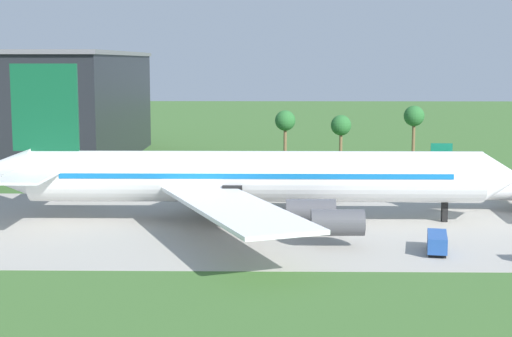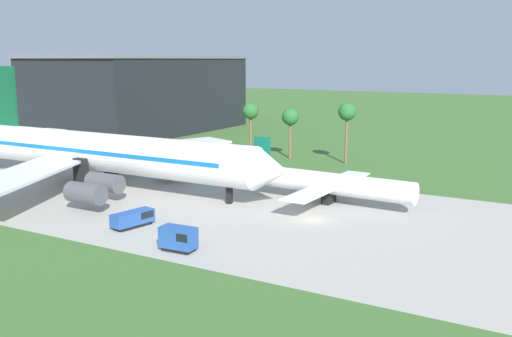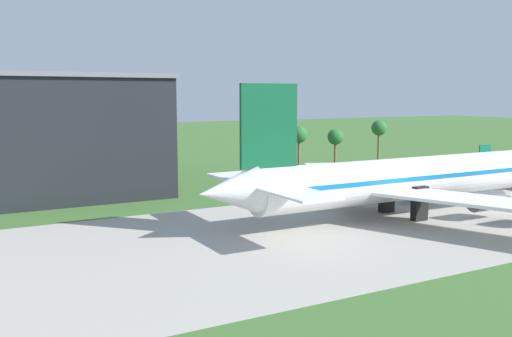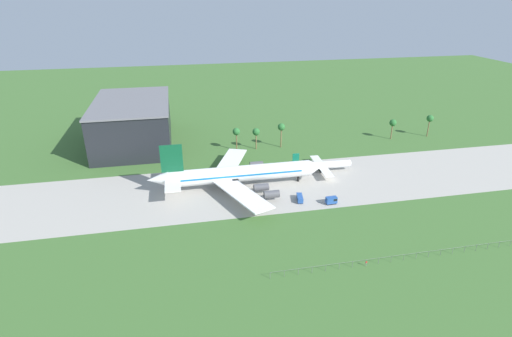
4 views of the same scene
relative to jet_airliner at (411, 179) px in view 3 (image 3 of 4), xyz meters
The scene contains 3 objects.
jet_airliner is the anchor object (origin of this frame).
terminal_building 75.20m from the jet_airliner, 125.61° to the left, with size 36.72×61.20×22.00m.
palm_tree_row 63.66m from the jet_airliner, 38.67° to the left, with size 107.76×3.60×12.40m.
Camera 3 is at (-101.86, -61.57, 18.35)m, focal length 40.00 mm.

